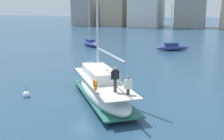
{
  "coord_description": "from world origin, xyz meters",
  "views": [
    {
      "loc": [
        8.2,
        -17.97,
        6.38
      ],
      "look_at": [
        1.22,
        1.36,
        1.8
      ],
      "focal_mm": 44.23,
      "sensor_mm": 36.0,
      "label": 1
    }
  ],
  "objects": [
    {
      "name": "moored_sloop_near",
      "position": [
        -11.31,
        25.21,
        0.57
      ],
      "size": [
        4.83,
        4.33,
        7.81
      ],
      "color": "navy",
      "rests_on": "ground"
    },
    {
      "name": "moored_catamaran",
      "position": [
        2.58,
        25.21,
        0.56
      ],
      "size": [
        5.16,
        3.86,
        7.08
      ],
      "color": "navy",
      "rests_on": "ground"
    },
    {
      "name": "main_sailboat",
      "position": [
        1.17,
        -0.58,
        0.91
      ],
      "size": [
        7.74,
        9.08,
        12.71
      ],
      "color": "silver",
      "rests_on": "ground"
    },
    {
      "name": "ground_plane",
      "position": [
        0.0,
        0.0,
        0.0
      ],
      "size": [
        400.0,
        400.0,
        0.0
      ],
      "primitive_type": "plane",
      "color": "navy"
    },
    {
      "name": "mooring_buoy",
      "position": [
        -4.37,
        -1.79,
        0.16
      ],
      "size": [
        0.53,
        0.53,
        0.86
      ],
      "color": "silver",
      "rests_on": "ground"
    }
  ]
}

